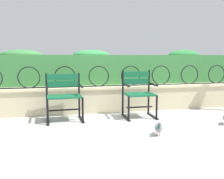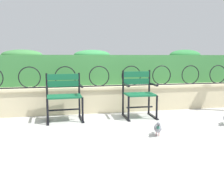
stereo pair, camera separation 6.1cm
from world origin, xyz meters
The scene contains 7 objects.
ground_plane centered at (0.00, 0.00, 0.00)m, with size 60.00×60.00×0.00m, color #ADADA8.
stone_wall centered at (0.00, 0.73, 0.27)m, with size 7.14×0.41×0.53m.
iron_arch_fence centered at (-0.12, 0.65, 0.72)m, with size 6.60×0.02×0.42m.
hedge_row centered at (0.01, 1.19, 0.89)m, with size 7.00×0.57×0.77m.
park_chair_left centered at (-0.85, 0.20, 0.46)m, with size 0.65×0.55×0.84m.
park_chair_right centered at (0.54, 0.14, 0.47)m, with size 0.58×0.53×0.88m.
pigeon_far_side centered at (0.46, -1.01, 0.11)m, with size 0.15×0.29×0.22m.
Camera 1 is at (-0.95, -4.23, 1.14)m, focal length 39.30 mm.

